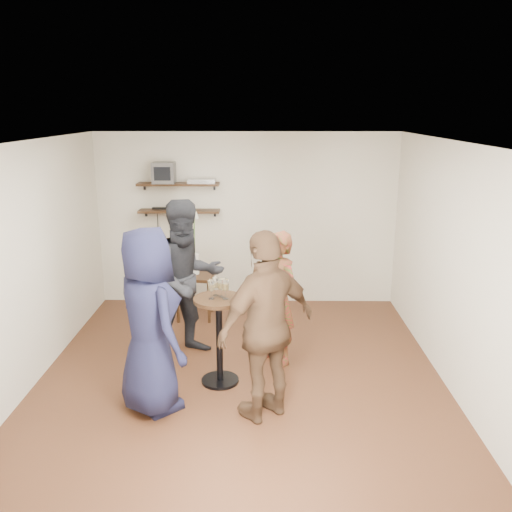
{
  "coord_description": "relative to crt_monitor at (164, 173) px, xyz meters",
  "views": [
    {
      "loc": [
        0.25,
        -5.53,
        2.92
      ],
      "look_at": [
        0.17,
        0.4,
        1.3
      ],
      "focal_mm": 38.0,
      "sensor_mm": 36.0,
      "label": 1
    }
  ],
  "objects": [
    {
      "name": "dvd_deck",
      "position": [
        0.55,
        0.0,
        -0.12
      ],
      "size": [
        0.4,
        0.24,
        0.06
      ],
      "primitive_type": "cube",
      "color": "silver",
      "rests_on": "shelf_upper"
    },
    {
      "name": "crt_monitor",
      "position": [
        0.0,
        0.0,
        0.0
      ],
      "size": [
        0.32,
        0.3,
        0.3
      ],
      "primitive_type": "cube",
      "color": "#59595B",
      "rests_on": "shelf_upper"
    },
    {
      "name": "vase_lilies",
      "position": [
        0.47,
        -0.57,
        -1.06
      ],
      "size": [
        0.19,
        0.2,
        0.97
      ],
      "rotation": [
        0.0,
        0.0,
        -0.18
      ],
      "color": "silver",
      "rests_on": "side_table"
    },
    {
      "name": "wine_glass_fr",
      "position": [
        1.06,
        -2.53,
        -0.89
      ],
      "size": [
        0.07,
        0.07,
        0.22
      ],
      "color": "silver",
      "rests_on": "drinks_table"
    },
    {
      "name": "room",
      "position": [
        1.2,
        -2.38,
        -0.72
      ],
      "size": [
        4.58,
        5.08,
        2.68
      ],
      "color": "#412115",
      "rests_on": "ground"
    },
    {
      "name": "wine_glass_bl",
      "position": [
        0.94,
        -2.43,
        -0.9
      ],
      "size": [
        0.07,
        0.07,
        0.2
      ],
      "color": "silver",
      "rests_on": "drinks_table"
    },
    {
      "name": "drinks_table",
      "position": [
        0.98,
        -2.5,
        -1.39
      ],
      "size": [
        0.54,
        0.54,
        0.98
      ],
      "color": "black",
      "rests_on": "room"
    },
    {
      "name": "shelf_lower",
      "position": [
        0.2,
        0.0,
        -0.57
      ],
      "size": [
        1.2,
        0.25,
        0.04
      ],
      "primitive_type": "cube",
      "color": "black",
      "rests_on": "room"
    },
    {
      "name": "person_plaid",
      "position": [
        1.62,
        -1.98,
        -1.23
      ],
      "size": [
        0.66,
        0.69,
        1.58
      ],
      "primitive_type": "imported",
      "rotation": [
        0.0,
        0.0,
        -0.89
      ],
      "color": "red",
      "rests_on": "room"
    },
    {
      "name": "wine_glass_fl",
      "position": [
        0.91,
        -2.53,
        -0.9
      ],
      "size": [
        0.07,
        0.07,
        0.2
      ],
      "color": "silver",
      "rests_on": "drinks_table"
    },
    {
      "name": "side_table",
      "position": [
        0.48,
        -0.57,
        -1.47
      ],
      "size": [
        0.63,
        0.63,
        0.65
      ],
      "rotation": [
        0.0,
        0.0,
        -0.18
      ],
      "color": "black",
      "rests_on": "room"
    },
    {
      "name": "person_navy",
      "position": [
        0.34,
        -3.03,
        -1.09
      ],
      "size": [
        1.04,
        1.08,
        1.86
      ],
      "primitive_type": "imported",
      "rotation": [
        0.0,
        0.0,
        2.27
      ],
      "color": "#161732",
      "rests_on": "room"
    },
    {
      "name": "wine_glass_br",
      "position": [
        1.01,
        -2.47,
        -0.9
      ],
      "size": [
        0.07,
        0.07,
        0.2
      ],
      "color": "silver",
      "rests_on": "drinks_table"
    },
    {
      "name": "person_dark",
      "position": [
        0.55,
        -1.79,
        -1.06
      ],
      "size": [
        1.17,
        1.1,
        1.92
      ],
      "primitive_type": "imported",
      "rotation": [
        0.0,
        0.0,
        0.54
      ],
      "color": "black",
      "rests_on": "room"
    },
    {
      "name": "shelf_upper",
      "position": [
        0.2,
        0.0,
        -0.17
      ],
      "size": [
        1.2,
        0.25,
        0.04
      ],
      "primitive_type": "cube",
      "color": "black",
      "rests_on": "room"
    },
    {
      "name": "power_strip",
      "position": [
        -0.06,
        0.05,
        -0.54
      ],
      "size": [
        0.3,
        0.05,
        0.03
      ],
      "primitive_type": "cube",
      "color": "black",
      "rests_on": "shelf_lower"
    },
    {
      "name": "radio",
      "position": [
        0.23,
        0.0,
        -0.5
      ],
      "size": [
        0.22,
        0.1,
        0.1
      ],
      "primitive_type": "cube",
      "color": "black",
      "rests_on": "shelf_lower"
    },
    {
      "name": "person_brown",
      "position": [
        1.49,
        -3.16,
        -1.08
      ],
      "size": [
        1.14,
        1.03,
        1.87
      ],
      "primitive_type": "imported",
      "rotation": [
        0.0,
        0.0,
        3.8
      ],
      "color": "#48301E",
      "rests_on": "room"
    }
  ]
}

